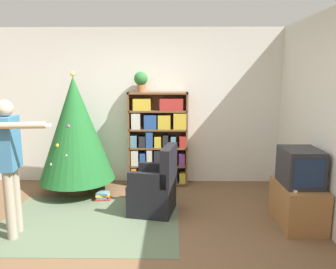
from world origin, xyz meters
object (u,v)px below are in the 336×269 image
(bookshelf, at_px, (158,140))
(christmas_tree, at_px, (75,129))
(armchair, at_px, (155,189))
(standing_person, at_px, (10,157))
(television, at_px, (300,167))
(potted_plant, at_px, (141,80))

(bookshelf, height_order, christmas_tree, christmas_tree)
(bookshelf, bearing_deg, armchair, -89.46)
(bookshelf, xyz_separation_m, standing_person, (-1.57, -1.82, 0.16))
(christmas_tree, bearing_deg, armchair, -30.43)
(bookshelf, xyz_separation_m, television, (1.79, -1.51, -0.03))
(television, distance_m, potted_plant, 2.75)
(standing_person, bearing_deg, bookshelf, 133.79)
(bookshelf, xyz_separation_m, armchair, (0.01, -1.16, -0.45))
(bookshelf, distance_m, potted_plant, 1.01)
(standing_person, relative_size, potted_plant, 4.77)
(television, bearing_deg, armchair, 169.01)
(armchair, bearing_deg, potted_plant, -155.47)
(armchair, xyz_separation_m, potted_plant, (-0.28, 1.17, 1.42))
(christmas_tree, bearing_deg, standing_person, -103.23)
(christmas_tree, xyz_separation_m, potted_plant, (0.97, 0.43, 0.74))
(armchair, height_order, standing_person, standing_person)
(armchair, distance_m, potted_plant, 1.87)
(standing_person, xyz_separation_m, potted_plant, (1.30, 1.83, 0.82))
(christmas_tree, bearing_deg, bookshelf, 18.81)
(standing_person, bearing_deg, potted_plant, 139.18)
(christmas_tree, relative_size, armchair, 2.05)
(bookshelf, bearing_deg, potted_plant, 178.40)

